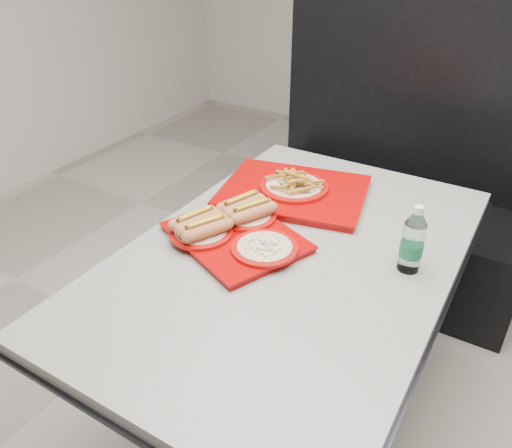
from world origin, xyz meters
The scene contains 6 objects.
ground centered at (0.00, 0.00, 0.00)m, with size 6.00×6.00×0.00m, color gray.
diner_table centered at (0.00, 0.00, 0.58)m, with size 0.92×1.42×0.75m.
booth_bench centered at (0.00, 1.09, 0.40)m, with size 1.30×0.57×1.35m.
tray_near centered at (-0.19, -0.03, 0.78)m, with size 0.50×0.45×0.09m.
tray_far centered at (-0.16, 0.31, 0.78)m, with size 0.58×0.49×0.10m.
water_bottle centered at (0.32, 0.09, 0.84)m, with size 0.06×0.06×0.20m.
Camera 1 is at (0.55, -1.12, 1.60)m, focal length 35.00 mm.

